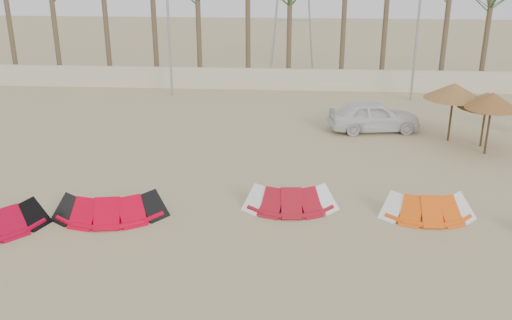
# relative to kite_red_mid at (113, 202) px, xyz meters

# --- Properties ---
(ground) EXTENTS (120.00, 120.00, 0.00)m
(ground) POSITION_rel_kite_red_mid_xyz_m (4.61, -4.03, -0.42)
(ground) COLOR tan
(ground) RESTS_ON ground
(boundary_wall) EXTENTS (60.00, 0.30, 1.30)m
(boundary_wall) POSITION_rel_kite_red_mid_xyz_m (4.61, 17.97, 0.23)
(boundary_wall) COLOR beige
(boundary_wall) RESTS_ON ground
(pylon) EXTENTS (3.00, 3.00, 14.00)m
(pylon) POSITION_rel_kite_red_mid_xyz_m (5.61, 23.97, -0.42)
(pylon) COLOR #A5A8AD
(pylon) RESTS_ON ground
(kite_red_mid) EXTENTS (3.71, 2.01, 0.90)m
(kite_red_mid) POSITION_rel_kite_red_mid_xyz_m (0.00, 0.00, 0.00)
(kite_red_mid) COLOR red
(kite_red_mid) RESTS_ON ground
(kite_red_right) EXTENTS (3.15, 1.71, 0.90)m
(kite_red_right) POSITION_rel_kite_red_mid_xyz_m (5.86, 1.05, -0.00)
(kite_red_right) COLOR #A7101F
(kite_red_right) RESTS_ON ground
(kite_orange) EXTENTS (3.02, 1.62, 0.90)m
(kite_orange) POSITION_rel_kite_red_mid_xyz_m (10.34, 0.71, -0.00)
(kite_orange) COLOR #FF5A0E
(kite_orange) RESTS_ON ground
(parasol_left) EXTENTS (2.61, 2.61, 2.68)m
(parasol_left) POSITION_rel_kite_red_mid_xyz_m (12.96, 8.58, 1.91)
(parasol_left) COLOR #4C331E
(parasol_left) RESTS_ON ground
(parasol_mid) EXTENTS (2.19, 2.19, 2.70)m
(parasol_mid) POSITION_rel_kite_red_mid_xyz_m (14.10, 6.88, 1.92)
(parasol_mid) COLOR #4C331E
(parasol_mid) RESTS_ON ground
(parasol_right) EXTENTS (2.44, 2.44, 2.46)m
(parasol_right) POSITION_rel_kite_red_mid_xyz_m (14.23, 7.92, 1.69)
(parasol_right) COLOR #4C331E
(parasol_right) RESTS_ON ground
(car) EXTENTS (4.50, 2.33, 1.46)m
(car) POSITION_rel_kite_red_mid_xyz_m (9.71, 9.85, 0.31)
(car) COLOR white
(car) RESTS_ON ground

